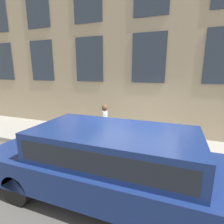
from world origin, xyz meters
The scene contains 5 objects.
ground_plane centered at (0.00, 0.00, 0.00)m, with size 80.00×80.00×0.00m, color #514F4C.
sidewalk centered at (1.23, 0.00, 0.08)m, with size 2.47×60.00×0.16m.
fire_hydrant centered at (0.64, 0.53, 0.61)m, with size 0.36×0.47×0.88m.
person centered at (1.03, 1.21, 0.98)m, with size 0.33×0.22×1.36m.
parked_truck_navy_near centered at (-1.38, 0.09, 0.88)m, with size 1.92×5.26×1.53m.
Camera 1 is at (-4.45, -1.10, 2.64)m, focal length 28.00 mm.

